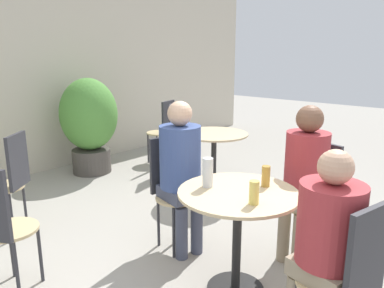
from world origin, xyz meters
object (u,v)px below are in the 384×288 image
bistro_chair_6 (11,176)px  seated_person_1 (305,171)px  bistro_chair_0 (350,274)px  beer_glass_1 (266,176)px  cafe_table_far (214,147)px  bistro_chair_3 (164,126)px  bistro_chair_4 (176,133)px  cafe_table_near (238,214)px  bistro_chair_1 (315,191)px  potted_plant_1 (89,121)px  beer_glass_0 (254,192)px  seated_person_2 (181,165)px  beer_glass_2 (208,172)px  seated_person_0 (326,237)px  bistro_chair_2 (172,182)px

bistro_chair_6 → seated_person_1: 2.46m
bistro_chair_0 → beer_glass_1: bearing=-105.4°
cafe_table_far → bistro_chair_3: bearing=68.8°
bistro_chair_4 → cafe_table_near: bearing=-169.7°
bistro_chair_1 → potted_plant_1: size_ratio=0.72×
bistro_chair_4 → seated_person_1: (-0.96, -2.25, 0.18)m
bistro_chair_4 → potted_plant_1: bearing=88.1°
bistro_chair_6 → potted_plant_1: 1.82m
beer_glass_0 → beer_glass_1: size_ratio=1.02×
cafe_table_near → bistro_chair_1: (0.78, -0.18, -0.02)m
cafe_table_near → bistro_chair_6: 2.05m
bistro_chair_0 → potted_plant_1: (1.04, 3.77, 0.16)m
seated_person_1 → beer_glass_1: bearing=-85.7°
bistro_chair_1 → seated_person_2: size_ratio=0.75×
seated_person_1 → beer_glass_2: size_ratio=6.23×
seated_person_1 → cafe_table_near: bearing=-90.0°
cafe_table_far → bistro_chair_6: bearing=159.7°
bistro_chair_3 → seated_person_2: (-1.67, -1.92, 0.19)m
beer_glass_1 → seated_person_1: bearing=-8.7°
seated_person_1 → seated_person_0: bearing=-45.1°
beer_glass_2 → bistro_chair_0: bearing=-97.0°
bistro_chair_6 → seated_person_1: bearing=82.4°
bistro_chair_2 → potted_plant_1: potted_plant_1 is taller
seated_person_0 → beer_glass_1: seated_person_0 is taller
bistro_chair_2 → seated_person_0: (-0.33, -1.43, 0.14)m
bistro_chair_6 → seated_person_2: (0.78, -1.30, 0.19)m
cafe_table_far → bistro_chair_0: bistro_chair_0 is taller
bistro_chair_0 → seated_person_0: 0.20m
potted_plant_1 → bistro_chair_4: bearing=-49.5°
bistro_chair_0 → beer_glass_1: 0.84m
seated_person_1 → bistro_chair_6: bearing=-135.7°
beer_glass_1 → bistro_chair_2: bearing=91.1°
cafe_table_near → cafe_table_far: 1.79m
bistro_chair_1 → beer_glass_0: bistro_chair_1 is taller
bistro_chair_0 → seated_person_0: seated_person_0 is taller
cafe_table_far → seated_person_2: 1.31m
bistro_chair_0 → bistro_chair_3: 3.90m
beer_glass_1 → beer_glass_2: beer_glass_2 is taller
cafe_table_far → beer_glass_1: size_ratio=5.33×
cafe_table_near → seated_person_2: bearing=77.0°
seated_person_1 → seated_person_2: 0.94m
seated_person_1 → beer_glass_2: bearing=-103.7°
bistro_chair_1 → seated_person_1: bearing=-90.0°
bistro_chair_2 → seated_person_0: size_ratio=0.81×
bistro_chair_0 → seated_person_0: bearing=-90.0°
bistro_chair_2 → beer_glass_1: 0.90m
seated_person_1 → seated_person_2: seated_person_2 is taller
cafe_table_near → cafe_table_far: (1.31, 1.23, -0.01)m
bistro_chair_2 → bistro_chair_4: (1.42, 1.32, 0.00)m
beer_glass_0 → bistro_chair_0: bearing=-96.9°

